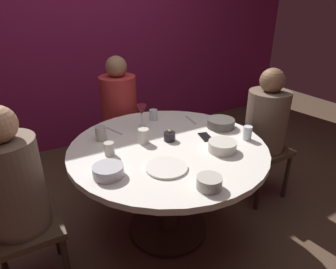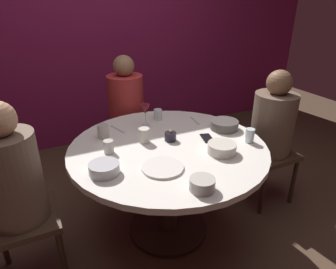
% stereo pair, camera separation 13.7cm
% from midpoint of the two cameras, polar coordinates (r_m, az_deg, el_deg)
% --- Properties ---
extents(ground_plane, '(8.00, 8.00, 0.00)m').
position_cam_midpoint_polar(ground_plane, '(2.44, 1.68, -17.67)').
color(ground_plane, '#4C3828').
extents(back_wall, '(6.00, 0.10, 2.60)m').
position_cam_midpoint_polar(back_wall, '(3.60, -12.71, 18.80)').
color(back_wall, maroon).
rests_on(back_wall, ground).
extents(dining_table, '(1.35, 1.35, 0.74)m').
position_cam_midpoint_polar(dining_table, '(2.09, 1.88, -5.75)').
color(dining_table, silver).
rests_on(dining_table, ground).
extents(seated_diner_left, '(0.40, 0.40, 1.19)m').
position_cam_midpoint_polar(seated_diner_left, '(1.84, -25.92, -7.92)').
color(seated_diner_left, '#3F2D1E').
rests_on(seated_diner_left, ground).
extents(seated_diner_back, '(0.40, 0.40, 1.20)m').
position_cam_midpoint_polar(seated_diner_back, '(2.79, -6.70, 5.59)').
color(seated_diner_back, '#3F2D1E').
rests_on(seated_diner_back, ground).
extents(seated_diner_right, '(0.40, 0.40, 1.16)m').
position_cam_midpoint_polar(seated_diner_right, '(2.56, 21.02, 1.83)').
color(seated_diner_right, '#3F2D1E').
rests_on(seated_diner_right, ground).
extents(candle_holder, '(0.08, 0.08, 0.08)m').
position_cam_midpoint_polar(candle_holder, '(2.07, 2.36, -0.39)').
color(candle_holder, black).
rests_on(candle_holder, dining_table).
extents(wine_glass, '(0.08, 0.08, 0.18)m').
position_cam_midpoint_polar(wine_glass, '(2.28, -2.72, 4.73)').
color(wine_glass, silver).
rests_on(wine_glass, dining_table).
extents(dinner_plate, '(0.25, 0.25, 0.01)m').
position_cam_midpoint_polar(dinner_plate, '(1.75, 1.20, -6.40)').
color(dinner_plate, silver).
rests_on(dinner_plate, dining_table).
extents(cell_phone, '(0.10, 0.15, 0.01)m').
position_cam_midpoint_polar(cell_phone, '(2.13, 9.39, -0.72)').
color(cell_phone, black).
rests_on(cell_phone, dining_table).
extents(bowl_serving_large, '(0.18, 0.18, 0.06)m').
position_cam_midpoint_polar(bowl_serving_large, '(1.71, -10.01, -6.53)').
color(bowl_serving_large, '#B7B7BC').
rests_on(bowl_serving_large, dining_table).
extents(bowl_salad_center, '(0.19, 0.19, 0.07)m').
position_cam_midpoint_polar(bowl_salad_center, '(1.95, 12.35, -2.63)').
color(bowl_salad_center, beige).
rests_on(bowl_salad_center, dining_table).
extents(bowl_small_white, '(0.21, 0.21, 0.07)m').
position_cam_midpoint_polar(bowl_small_white, '(2.30, 12.50, 1.81)').
color(bowl_small_white, '#4C4742').
rests_on(bowl_small_white, dining_table).
extents(bowl_sauce_side, '(0.14, 0.14, 0.07)m').
position_cam_midpoint_polar(bowl_sauce_side, '(1.58, 9.14, -9.50)').
color(bowl_sauce_side, '#B2ADA3').
rests_on(bowl_sauce_side, dining_table).
extents(cup_near_candle, '(0.08, 0.08, 0.10)m').
position_cam_midpoint_polar(cup_near_candle, '(2.04, -2.71, -0.18)').
color(cup_near_candle, beige).
rests_on(cup_near_candle, dining_table).
extents(cup_by_left_diner, '(0.06, 0.06, 0.10)m').
position_cam_midpoint_polar(cup_by_left_diner, '(2.13, 17.29, -0.22)').
color(cup_by_left_diner, silver).
rests_on(cup_by_left_diner, dining_table).
extents(cup_by_right_diner, '(0.08, 0.08, 0.10)m').
position_cam_midpoint_polar(cup_by_right_diner, '(2.14, -10.67, 0.59)').
color(cup_by_right_diner, '#B2ADA3').
rests_on(cup_by_right_diner, dining_table).
extents(cup_center_front, '(0.06, 0.06, 0.09)m').
position_cam_midpoint_polar(cup_center_front, '(1.92, -9.41, -2.39)').
color(cup_center_front, '#B2ADA3').
rests_on(cup_center_front, dining_table).
extents(cup_far_edge, '(0.07, 0.07, 0.09)m').
position_cam_midpoint_polar(cup_far_edge, '(2.42, -0.36, 3.88)').
color(cup_far_edge, silver).
rests_on(cup_far_edge, dining_table).
extents(fork_near_plate, '(0.07, 0.18, 0.01)m').
position_cam_midpoint_polar(fork_near_plate, '(2.27, -8.03, 0.98)').
color(fork_near_plate, '#B7B7BC').
rests_on(fork_near_plate, dining_table).
extents(knife_near_plate, '(0.04, 0.18, 0.01)m').
position_cam_midpoint_polar(knife_near_plate, '(2.42, 6.83, 2.65)').
color(knife_near_plate, '#B7B7BC').
rests_on(knife_near_plate, dining_table).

